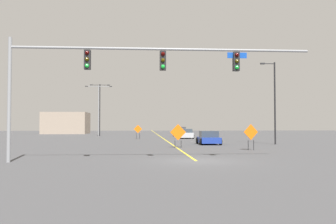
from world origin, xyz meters
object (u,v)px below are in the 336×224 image
Objects in this scene: construction_sign_right_lane at (138,130)px; car_red_passing at (182,130)px; street_lamp_far_left at (100,106)px; construction_sign_left_shoulder at (251,133)px; car_silver_near at (186,134)px; construction_sign_median_far at (178,133)px; street_lamp_mid_left at (274,99)px; car_blue_mid at (209,138)px; street_lamp_near_right at (99,106)px; car_white_far at (180,132)px; traffic_signal_assembly at (125,67)px.

construction_sign_right_lane is 33.74m from car_red_passing.
construction_sign_left_shoulder is (15.89, -35.24, -3.96)m from street_lamp_far_left.
car_silver_near is (6.84, 1.50, -0.59)m from construction_sign_right_lane.
construction_sign_median_far is at bearing 147.91° from construction_sign_left_shoulder.
car_blue_mid is (-6.59, 0.57, -3.92)m from street_lamp_mid_left.
street_lamp_near_right is (-0.21, -0.09, -0.04)m from street_lamp_far_left.
car_red_passing is (2.68, 22.08, -0.00)m from car_white_far.
street_lamp_far_left reaches higher than construction_sign_right_lane.
car_red_passing is (16.33, 19.65, -4.59)m from street_lamp_far_left.
street_lamp_far_left is 30.71m from car_blue_mid.
street_lamp_mid_left is at bearing 58.50° from construction_sign_left_shoulder.
street_lamp_near_right is 14.94m from construction_sign_right_lane.
street_lamp_far_left is 2.01× the size of car_red_passing.
car_white_far is at bearing 56.13° from construction_sign_right_lane.
car_blue_mid is (7.31, -14.20, -0.63)m from construction_sign_right_lane.
street_lamp_mid_left is 18.16m from car_silver_near.
construction_sign_left_shoulder is 0.50× the size of car_silver_near.
street_lamp_far_left is at bearing 140.55° from car_silver_near.
car_blue_mid is (14.28, -26.80, -4.60)m from street_lamp_near_right.
construction_sign_median_far is at bearing -79.00° from construction_sign_right_lane.
construction_sign_median_far is at bearing -71.39° from street_lamp_near_right.
car_white_far is (13.86, -2.34, -4.55)m from street_lamp_near_right.
construction_sign_right_lane is at bearing -106.48° from car_red_passing.
street_lamp_far_left reaches higher than car_white_far.
construction_sign_median_far is (4.03, 11.48, -3.89)m from traffic_signal_assembly.
construction_sign_median_far reaches higher than construction_sign_left_shoulder.
street_lamp_far_left is 4.41× the size of construction_sign_median_far.
car_red_passing is at bearing 87.22° from car_blue_mid.
car_silver_near is 15.71m from car_blue_mid.
car_blue_mid is at bearing -92.78° from car_red_passing.
construction_sign_left_shoulder is (-4.77, -7.78, -3.25)m from street_lamp_mid_left.
street_lamp_near_right is 4.49× the size of construction_sign_right_lane.
street_lamp_far_left reaches higher than traffic_signal_assembly.
car_red_passing is at bearing 81.09° from traffic_signal_assembly.
construction_sign_median_far is (-10.17, -4.39, -3.28)m from street_lamp_mid_left.
car_silver_near is at bearing 91.73° from car_blue_mid.
construction_sign_left_shoulder is at bearing -77.70° from car_blue_mid.
traffic_signal_assembly is 21.31m from street_lamp_mid_left.
street_lamp_near_right is 30.72m from car_blue_mid.
street_lamp_far_left reaches higher than street_lamp_near_right.
construction_sign_right_lane is 0.96× the size of construction_sign_left_shoulder.
car_silver_near is (13.80, -11.10, -4.56)m from street_lamp_near_right.
traffic_signal_assembly reaches higher than construction_sign_right_lane.
car_red_passing is (-4.33, 47.12, -3.88)m from street_lamp_mid_left.
construction_sign_left_shoulder is 8.57m from car_blue_mid.
street_lamp_far_left is 34.37m from street_lamp_mid_left.
construction_sign_right_lane reaches higher than car_red_passing.
street_lamp_near_right is at bearing -156.38° from street_lamp_far_left.
car_white_far is at bearing 83.86° from construction_sign_median_far.
construction_sign_right_lane is 0.47× the size of car_silver_near.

